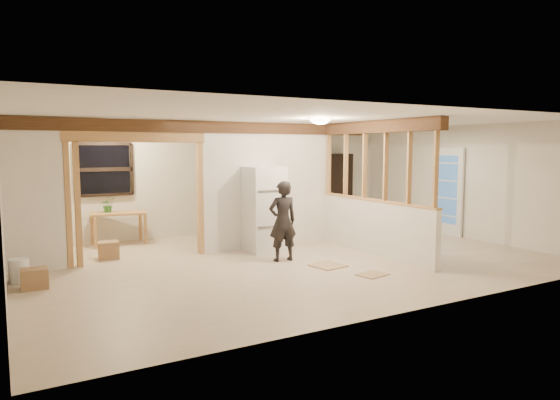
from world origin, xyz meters
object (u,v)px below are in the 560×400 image
bookshelf (335,189)px  refrigerator (264,209)px  work_table (119,228)px  shop_vac (61,242)px  woman (283,221)px

bookshelf → refrigerator: bearing=-145.7°
work_table → shop_vac: (-1.16, -0.60, -0.08)m
shop_vac → bookshelf: 6.80m
refrigerator → woman: 0.91m
woman → work_table: bearing=-47.5°
woman → shop_vac: size_ratio=2.74×
woman → shop_vac: bearing=-29.4°
refrigerator → woman: refrigerator is taller
shop_vac → work_table: bearing=27.2°
woman → work_table: (-2.23, 2.95, -0.37)m
work_table → bookshelf: size_ratio=0.59×
refrigerator → bookshelf: bookshelf is taller
woman → refrigerator: bearing=-90.7°
refrigerator → shop_vac: bearing=157.3°
shop_vac → bookshelf: (6.73, 0.76, 0.66)m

